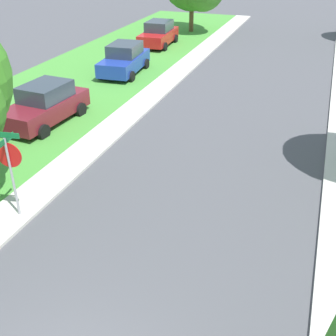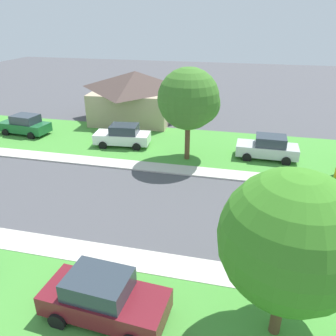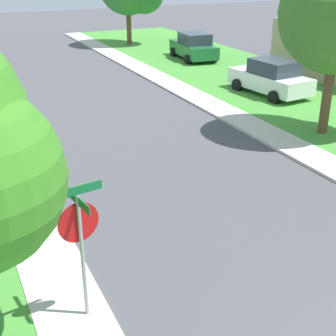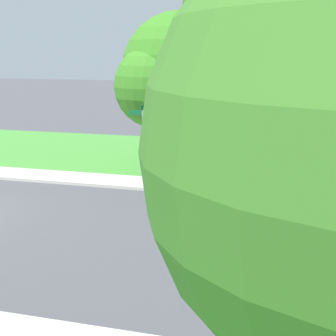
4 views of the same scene
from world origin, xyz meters
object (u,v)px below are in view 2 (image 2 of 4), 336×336
at_px(car_silver_kerbside_mid, 268,148).
at_px(tree_across_right, 191,100).
at_px(fire_hydrant, 336,172).
at_px(car_green_driveway_right, 25,125).
at_px(stop_sign_far_corner, 292,242).
at_px(car_white_behind_trees, 123,136).
at_px(house_right_setback, 136,94).
at_px(tree_sidewalk_mid, 295,240).
at_px(car_maroon_near_corner, 104,297).

relative_size(car_silver_kerbside_mid, tree_across_right, 0.66).
bearing_deg(tree_across_right, fire_hydrant, -96.41).
distance_m(car_green_driveway_right, fire_hydrant, 24.64).
distance_m(stop_sign_far_corner, tree_across_right, 12.97).
relative_size(stop_sign_far_corner, car_green_driveway_right, 0.62).
relative_size(stop_sign_far_corner, car_silver_kerbside_mid, 0.64).
xyz_separation_m(car_white_behind_trees, fire_hydrant, (-2.37, -15.24, -0.44)).
height_order(stop_sign_far_corner, fire_hydrant, stop_sign_far_corner).
distance_m(house_right_setback, fire_hydrant, 19.72).
bearing_deg(tree_sidewalk_mid, tree_across_right, 21.70).
relative_size(car_white_behind_trees, car_green_driveway_right, 1.00).
bearing_deg(tree_sidewalk_mid, car_white_behind_trees, 36.41).
height_order(car_maroon_near_corner, car_white_behind_trees, same).
relative_size(car_silver_kerbside_mid, house_right_setback, 0.46).
relative_size(tree_across_right, house_right_setback, 0.69).
bearing_deg(car_maroon_near_corner, fire_hydrant, -36.78).
height_order(car_green_driveway_right, tree_across_right, tree_across_right).
bearing_deg(car_maroon_near_corner, tree_sidewalk_mid, -81.11).
relative_size(tree_across_right, fire_hydrant, 7.85).
xyz_separation_m(car_maroon_near_corner, car_white_behind_trees, (15.86, 5.16, 0.00)).
bearing_deg(tree_across_right, car_silver_kerbside_mid, -77.37).
height_order(car_maroon_near_corner, tree_across_right, tree_across_right).
bearing_deg(car_green_driveway_right, tree_across_right, -97.64).
relative_size(stop_sign_far_corner, tree_sidewalk_mid, 0.47).
height_order(car_green_driveway_right, house_right_setback, house_right_setback).
relative_size(car_maroon_near_corner, house_right_setback, 0.47).
height_order(car_silver_kerbside_mid, house_right_setback, house_right_setback).
height_order(car_maroon_near_corner, car_silver_kerbside_mid, same).
bearing_deg(car_silver_kerbside_mid, car_maroon_near_corner, 159.58).
bearing_deg(tree_sidewalk_mid, fire_hydrant, -18.56).
xyz_separation_m(house_right_setback, fire_hydrant, (-10.29, -16.71, -1.94)).
distance_m(stop_sign_far_corner, car_maroon_near_corner, 7.13).
distance_m(car_green_driveway_right, tree_across_right, 15.30).
height_order(car_silver_kerbside_mid, car_green_driveway_right, same).
xyz_separation_m(car_green_driveway_right, tree_sidewalk_mid, (-15.64, -20.22, 2.75)).
bearing_deg(fire_hydrant, house_right_setback, 58.39).
relative_size(stop_sign_far_corner, car_maroon_near_corner, 0.63).
height_order(stop_sign_far_corner, car_white_behind_trees, stop_sign_far_corner).
bearing_deg(house_right_setback, car_green_driveway_right, 133.06).
relative_size(car_white_behind_trees, tree_across_right, 0.68).
distance_m(car_maroon_near_corner, car_green_driveway_right, 21.91).
bearing_deg(car_green_driveway_right, fire_hydrant, -97.15).
bearing_deg(car_white_behind_trees, fire_hydrant, -98.84).
bearing_deg(house_right_setback, fire_hydrant, -121.61).
distance_m(car_green_driveway_right, tree_sidewalk_mid, 25.71).
bearing_deg(car_green_driveway_right, tree_sidewalk_mid, -127.72).
distance_m(car_silver_kerbside_mid, car_green_driveway_right, 20.25).
relative_size(car_maroon_near_corner, fire_hydrant, 5.32).
height_order(stop_sign_far_corner, tree_across_right, tree_across_right).
relative_size(car_silver_kerbside_mid, fire_hydrant, 5.22).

